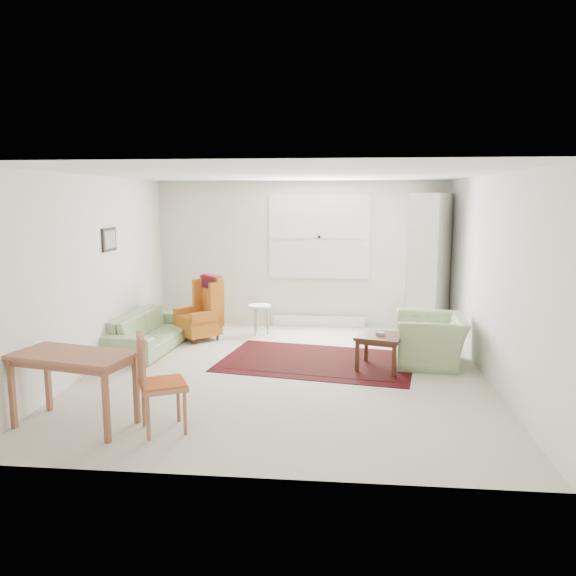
# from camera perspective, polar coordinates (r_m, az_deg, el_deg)

# --- Properties ---
(room) EXTENTS (5.04, 5.54, 2.51)m
(room) POSITION_cam_1_polar(r_m,az_deg,el_deg) (7.20, 0.08, 1.51)
(room) COLOR #BBB4A0
(room) RESTS_ON ground
(rug) EXTENTS (2.81, 2.06, 0.03)m
(rug) POSITION_cam_1_polar(r_m,az_deg,el_deg) (7.74, 2.96, -7.38)
(rug) COLOR black
(rug) RESTS_ON ground
(sofa) EXTENTS (0.87, 1.90, 0.74)m
(sofa) POSITION_cam_1_polar(r_m,az_deg,el_deg) (8.54, -13.74, -3.56)
(sofa) COLOR #829E69
(sofa) RESTS_ON ground
(armchair) EXTENTS (0.95, 1.07, 0.79)m
(armchair) POSITION_cam_1_polar(r_m,az_deg,el_deg) (7.78, 14.32, -4.66)
(armchair) COLOR #829E69
(armchair) RESTS_ON ground
(wingback_chair) EXTENTS (0.85, 0.85, 1.01)m
(wingback_chair) POSITION_cam_1_polar(r_m,az_deg,el_deg) (8.91, -9.14, -2.02)
(wingback_chair) COLOR #B5631B
(wingback_chair) RESTS_ON ground
(coffee_table) EXTENTS (0.70, 0.70, 0.46)m
(coffee_table) POSITION_cam_1_polar(r_m,az_deg,el_deg) (7.45, 9.29, -6.41)
(coffee_table) COLOR #3A1D12
(coffee_table) RESTS_ON ground
(stool) EXTENTS (0.40, 0.40, 0.50)m
(stool) POSITION_cam_1_polar(r_m,az_deg,el_deg) (9.19, -2.90, -3.21)
(stool) COLOR white
(stool) RESTS_ON ground
(cabinet) EXTENTS (0.80, 1.03, 2.29)m
(cabinet) POSITION_cam_1_polar(r_m,az_deg,el_deg) (9.29, 14.21, 2.26)
(cabinet) COLOR silver
(cabinet) RESTS_ON ground
(desk) EXTENTS (1.26, 0.82, 0.74)m
(desk) POSITION_cam_1_polar(r_m,az_deg,el_deg) (5.93, -20.84, -9.63)
(desk) COLOR #92573B
(desk) RESTS_ON ground
(desk_chair) EXTENTS (0.56, 0.56, 0.96)m
(desk_chair) POSITION_cam_1_polar(r_m,az_deg,el_deg) (5.54, -12.59, -9.36)
(desk_chair) COLOR #92573B
(desk_chair) RESTS_ON ground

